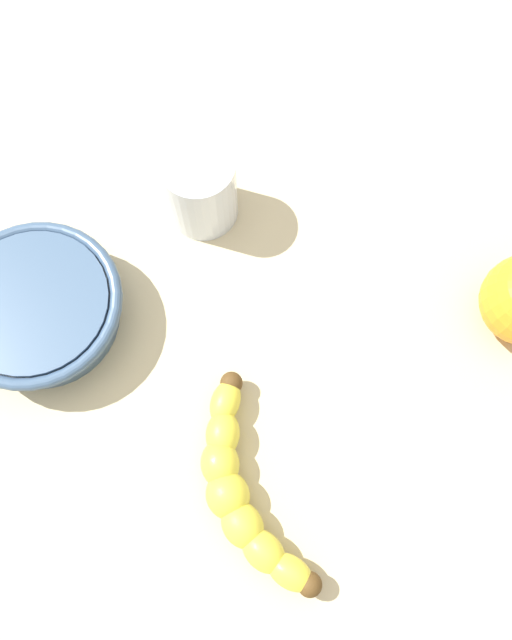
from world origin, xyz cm
name	(u,v)px	position (x,y,z in cm)	size (l,w,h in cm)	color
wooden_tabletop	(252,387)	(0.00, 0.00, 1.50)	(120.00, 120.00, 3.00)	#C7B88F
banana	(240,490)	(-9.39, -3.71, 4.95)	(14.86, 16.57, 3.89)	yellow
smoothie_glass	(201,190)	(14.46, 13.34, 7.11)	(7.29, 7.29, 8.67)	silver
ceramic_bowl	(38,308)	(-3.53, 21.26, 6.08)	(16.83, 16.83, 5.20)	#3D5675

